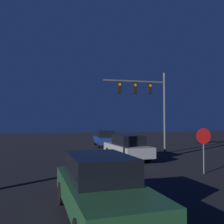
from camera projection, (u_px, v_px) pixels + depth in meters
car_near at (101, 186)px, 6.34m from camera, size 2.08×4.84×1.59m
car_mid at (127, 147)px, 16.21m from camera, size 2.12×4.85×1.59m
car_far at (105, 138)px, 25.04m from camera, size 1.99×4.81×1.59m
traffic_signal_mast at (147, 97)px, 19.47m from camera, size 5.05×0.30×6.35m
stop_sign at (204, 142)px, 11.81m from camera, size 0.75×0.07×2.15m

